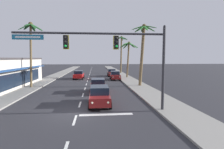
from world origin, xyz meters
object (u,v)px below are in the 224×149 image
object	(u,v)px
sedan_lead_at_stop_bar	(99,95)
palm_right_third	(128,51)
traffic_signal_mast	(117,50)
sedan_parked_nearest_kerb	(112,73)
sedan_oncoming_far	(79,75)
sedan_parked_mid_kerb	(115,75)
palm_right_farthest	(121,48)
palm_right_second	(143,45)
palm_left_second	(31,40)
sedan_third_in_queue	(98,85)

from	to	relation	value
sedan_lead_at_stop_bar	palm_right_third	world-z (taller)	palm_right_third
traffic_signal_mast	sedan_parked_nearest_kerb	xyz separation A→B (m)	(2.25, 27.38, -3.99)
sedan_oncoming_far	palm_right_third	bearing A→B (deg)	6.15
sedan_parked_mid_kerb	palm_right_farthest	bearing A→B (deg)	76.88
palm_right_second	palm_right_farthest	xyz separation A→B (m)	(0.30, 23.01, 0.81)
sedan_parked_nearest_kerb	palm_left_second	xyz separation A→B (m)	(-12.66, -15.01, 5.84)
traffic_signal_mast	sedan_parked_nearest_kerb	size ratio (longest dim) A/B	2.52
traffic_signal_mast	sedan_parked_mid_kerb	world-z (taller)	traffic_signal_mast
sedan_parked_nearest_kerb	palm_right_second	distance (m)	16.24
traffic_signal_mast	sedan_lead_at_stop_bar	distance (m)	4.80
palm_left_second	sedan_parked_nearest_kerb	bearing A→B (deg)	49.86
sedan_parked_nearest_kerb	sedan_oncoming_far	bearing A→B (deg)	-147.08
sedan_parked_nearest_kerb	palm_right_third	xyz separation A→B (m)	(3.24, -3.52, 4.88)
sedan_oncoming_far	palm_right_farthest	world-z (taller)	palm_right_farthest
sedan_third_in_queue	sedan_parked_nearest_kerb	distance (m)	19.51
sedan_parked_nearest_kerb	palm_right_farthest	size ratio (longest dim) A/B	0.43
sedan_lead_at_stop_bar	sedan_oncoming_far	xyz separation A→B (m)	(-3.66, 20.40, 0.00)
traffic_signal_mast	palm_right_farthest	xyz separation A→B (m)	(5.68, 35.37, 2.12)
sedan_parked_nearest_kerb	palm_left_second	world-z (taller)	palm_left_second
traffic_signal_mast	sedan_lead_at_stop_bar	size ratio (longest dim) A/B	2.53
sedan_third_in_queue	palm_right_second	size ratio (longest dim) A/B	0.49
sedan_third_in_queue	sedan_parked_nearest_kerb	world-z (taller)	same
sedan_parked_nearest_kerb	palm_right_second	world-z (taller)	palm_right_second
palm_right_third	palm_right_farthest	size ratio (longest dim) A/B	0.75
sedan_third_in_queue	sedan_lead_at_stop_bar	bearing A→B (deg)	-89.70
sedan_lead_at_stop_bar	palm_right_farthest	xyz separation A→B (m)	(6.94, 33.02, 6.11)
sedan_lead_at_stop_bar	sedan_parked_mid_kerb	world-z (taller)	same
sedan_oncoming_far	sedan_parked_mid_kerb	distance (m)	7.47
sedan_third_in_queue	palm_left_second	size ratio (longest dim) A/B	0.49
sedan_oncoming_far	sedan_parked_mid_kerb	xyz separation A→B (m)	(7.19, -2.02, 0.00)
traffic_signal_mast	palm_left_second	xyz separation A→B (m)	(-10.42, 12.37, 1.84)
palm_right_farthest	sedan_parked_mid_kerb	bearing A→B (deg)	-103.12
sedan_oncoming_far	palm_left_second	xyz separation A→B (m)	(-5.49, -10.37, 5.84)
traffic_signal_mast	sedan_parked_nearest_kerb	world-z (taller)	traffic_signal_mast
sedan_third_in_queue	palm_left_second	xyz separation A→B (m)	(-9.13, 4.18, 5.84)
sedan_third_in_queue	sedan_parked_nearest_kerb	size ratio (longest dim) A/B	1.00
palm_right_third	sedan_parked_mid_kerb	bearing A→B (deg)	-135.63
palm_right_third	palm_right_second	bearing A→B (deg)	-90.48
sedan_lead_at_stop_bar	sedan_parked_mid_kerb	distance (m)	18.71
traffic_signal_mast	sedan_lead_at_stop_bar	bearing A→B (deg)	118.27
sedan_third_in_queue	palm_right_third	xyz separation A→B (m)	(6.77, 15.67, 4.88)
sedan_third_in_queue	palm_right_farthest	xyz separation A→B (m)	(6.97, 27.18, 6.11)
traffic_signal_mast	sedan_parked_mid_kerb	bearing A→B (deg)	83.75
sedan_oncoming_far	palm_right_second	xyz separation A→B (m)	(10.31, -10.38, 5.30)
sedan_parked_mid_kerb	palm_right_third	size ratio (longest dim) A/B	0.58
sedan_parked_nearest_kerb	palm_right_third	distance (m)	6.83
sedan_oncoming_far	sedan_parked_nearest_kerb	distance (m)	8.54
traffic_signal_mast	palm_right_third	size ratio (longest dim) A/B	1.46
sedan_lead_at_stop_bar	sedan_parked_nearest_kerb	distance (m)	25.28
traffic_signal_mast	sedan_third_in_queue	size ratio (longest dim) A/B	2.53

